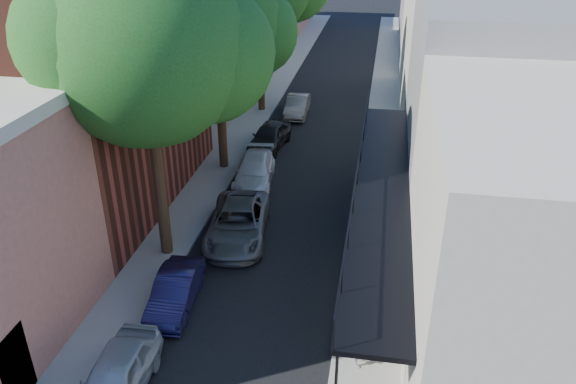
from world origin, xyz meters
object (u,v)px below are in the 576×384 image
at_px(parked_car_a, 116,378).
at_px(parked_car_c, 238,223).
at_px(parked_car_b, 175,291).
at_px(parked_car_d, 254,171).
at_px(parked_car_f, 297,106).
at_px(oak_near, 160,46).
at_px(parked_car_e, 270,136).
at_px(oak_mid, 226,25).
at_px(pedestrian, 361,340).

bearing_deg(parked_car_a, parked_car_c, 80.42).
height_order(parked_car_b, parked_car_d, parked_car_d).
relative_size(parked_car_b, parked_car_f, 0.95).
relative_size(oak_near, parked_car_d, 2.64).
height_order(parked_car_a, parked_car_c, parked_car_c).
xyz_separation_m(parked_car_d, parked_car_e, (-0.17, 4.46, 0.05)).
height_order(oak_near, oak_mid, oak_near).
height_order(oak_mid, parked_car_b, oak_mid).
bearing_deg(oak_mid, parked_car_f, 76.35).
relative_size(parked_car_b, parked_car_e, 0.88).
xyz_separation_m(parked_car_d, parked_car_f, (0.47, 10.00, -0.01)).
height_order(parked_car_a, pedestrian, pedestrian).
xyz_separation_m(parked_car_c, parked_car_e, (-0.64, 9.39, -0.00)).
height_order(oak_mid, pedestrian, oak_mid).
xyz_separation_m(oak_mid, pedestrian, (7.22, -12.90, -6.08)).
distance_m(parked_car_b, parked_car_d, 9.47).
xyz_separation_m(parked_car_d, pedestrian, (5.68, -11.21, 0.35)).
distance_m(oak_near, parked_car_e, 13.00).
xyz_separation_m(parked_car_b, pedestrian, (6.18, -1.76, 0.39)).
bearing_deg(parked_car_e, oak_mid, -109.38).
relative_size(parked_car_a, pedestrian, 2.23).
bearing_deg(parked_car_f, oak_near, -98.57).
distance_m(oak_near, parked_car_b, 8.02).
height_order(parked_car_a, parked_car_f, parked_car_a).
xyz_separation_m(parked_car_a, parked_car_d, (0.73, 13.42, -0.02)).
xyz_separation_m(parked_car_f, pedestrian, (5.20, -21.21, 0.36)).
xyz_separation_m(oak_mid, parked_car_c, (2.02, -6.62, -6.37)).
distance_m(parked_car_c, parked_car_f, 14.93).
distance_m(parked_car_a, parked_car_b, 3.98).
bearing_deg(oak_mid, pedestrian, -60.76).
xyz_separation_m(oak_near, pedestrian, (7.17, -4.93, -6.90)).
relative_size(parked_car_a, parked_car_f, 1.02).
bearing_deg(parked_car_a, oak_mid, 91.56).
distance_m(parked_car_f, pedestrian, 21.84).
bearing_deg(parked_car_d, oak_near, -109.49).
relative_size(oak_mid, parked_car_e, 2.56).
bearing_deg(oak_near, parked_car_c, 34.53).
bearing_deg(parked_car_f, oak_mid, -105.33).
relative_size(oak_mid, parked_car_a, 2.68).
height_order(parked_car_d, pedestrian, pedestrian).
bearing_deg(oak_near, parked_car_e, 82.96).
bearing_deg(pedestrian, oak_mid, 41.64).
distance_m(oak_near, parked_car_f, 17.94).
xyz_separation_m(oak_near, parked_car_c, (1.97, 1.35, -7.19)).
bearing_deg(oak_mid, parked_car_e, 63.58).
xyz_separation_m(parked_car_c, pedestrian, (5.20, -6.28, 0.29)).
bearing_deg(parked_car_b, parked_car_f, 82.83).
relative_size(parked_car_e, parked_car_f, 1.07).
bearing_deg(parked_car_f, parked_car_a, -94.62).
bearing_deg(parked_car_c, oak_near, -152.08).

